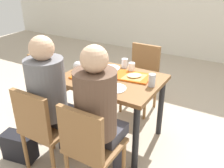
{
  "coord_description": "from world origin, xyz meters",
  "views": [
    {
      "loc": [
        1.16,
        -1.95,
        1.72
      ],
      "look_at": [
        0.0,
        0.0,
        0.65
      ],
      "focal_mm": 39.26,
      "sensor_mm": 36.0,
      "label": 1
    }
  ],
  "objects_px": {
    "plastic_cup_c": "(84,64)",
    "foil_bundle": "(78,66)",
    "person_in_brown_jacket": "(99,109)",
    "handbag": "(19,146)",
    "chair_near_left": "(42,126)",
    "soda_can": "(152,80)",
    "chair_near_right": "(89,145)",
    "paper_plate_near_edge": "(114,88)",
    "person_in_red": "(51,94)",
    "plastic_cup_d": "(132,67)",
    "tray_red_near": "(91,78)",
    "main_table": "(112,87)",
    "plastic_cup_b": "(96,85)",
    "paper_plate_center": "(110,68)",
    "pizza_slice_b": "(134,76)",
    "pizza_slice_a": "(91,75)",
    "tray_red_far": "(132,77)",
    "condiment_bottle": "(97,59)",
    "chair_left_end": "(50,79)",
    "chair_far_side": "(142,73)",
    "plastic_cup_a": "(125,63)"
  },
  "relations": [
    {
      "from": "plastic_cup_c",
      "to": "foil_bundle",
      "type": "relative_size",
      "value": 1.0
    },
    {
      "from": "person_in_brown_jacket",
      "to": "handbag",
      "type": "bearing_deg",
      "value": -169.51
    },
    {
      "from": "chair_near_left",
      "to": "soda_can",
      "type": "xyz_separation_m",
      "value": [
        0.67,
        0.78,
        0.28
      ]
    },
    {
      "from": "chair_near_right",
      "to": "paper_plate_near_edge",
      "type": "distance_m",
      "value": 0.6
    },
    {
      "from": "person_in_brown_jacket",
      "to": "chair_near_left",
      "type": "bearing_deg",
      "value": -164.18
    },
    {
      "from": "person_in_red",
      "to": "person_in_brown_jacket",
      "type": "height_order",
      "value": "same"
    },
    {
      "from": "plastic_cup_d",
      "to": "handbag",
      "type": "height_order",
      "value": "plastic_cup_d"
    },
    {
      "from": "chair_near_left",
      "to": "plastic_cup_c",
      "type": "distance_m",
      "value": 0.87
    },
    {
      "from": "person_in_red",
      "to": "tray_red_near",
      "type": "distance_m",
      "value": 0.49
    },
    {
      "from": "main_table",
      "to": "plastic_cup_b",
      "type": "xyz_separation_m",
      "value": [
        0.02,
        -0.32,
        0.16
      ]
    },
    {
      "from": "chair_near_right",
      "to": "person_in_brown_jacket",
      "type": "xyz_separation_m",
      "value": [
        -0.0,
        0.14,
        0.25
      ]
    },
    {
      "from": "person_in_red",
      "to": "main_table",
      "type": "bearing_deg",
      "value": 68.16
    },
    {
      "from": "paper_plate_center",
      "to": "person_in_brown_jacket",
      "type": "bearing_deg",
      "value": -64.3
    },
    {
      "from": "main_table",
      "to": "chair_near_right",
      "type": "bearing_deg",
      "value": -71.91
    },
    {
      "from": "pizza_slice_b",
      "to": "handbag",
      "type": "distance_m",
      "value": 1.33
    },
    {
      "from": "paper_plate_center",
      "to": "soda_can",
      "type": "distance_m",
      "value": 0.6
    },
    {
      "from": "main_table",
      "to": "plastic_cup_c",
      "type": "bearing_deg",
      "value": 171.94
    },
    {
      "from": "pizza_slice_a",
      "to": "plastic_cup_d",
      "type": "xyz_separation_m",
      "value": [
        0.28,
        0.34,
        0.03
      ]
    },
    {
      "from": "chair_near_left",
      "to": "handbag",
      "type": "height_order",
      "value": "chair_near_left"
    },
    {
      "from": "tray_red_far",
      "to": "condiment_bottle",
      "type": "distance_m",
      "value": 0.51
    },
    {
      "from": "plastic_cup_d",
      "to": "soda_can",
      "type": "distance_m",
      "value": 0.39
    },
    {
      "from": "tray_red_far",
      "to": "pizza_slice_b",
      "type": "distance_m",
      "value": 0.03
    },
    {
      "from": "chair_left_end",
      "to": "soda_can",
      "type": "xyz_separation_m",
      "value": [
        1.3,
        0.02,
        0.28
      ]
    },
    {
      "from": "pizza_slice_b",
      "to": "foil_bundle",
      "type": "xyz_separation_m",
      "value": [
        -0.62,
        -0.12,
        0.03
      ]
    },
    {
      "from": "paper_plate_near_edge",
      "to": "handbag",
      "type": "height_order",
      "value": "paper_plate_near_edge"
    },
    {
      "from": "plastic_cup_b",
      "to": "tray_red_far",
      "type": "bearing_deg",
      "value": 70.93
    },
    {
      "from": "plastic_cup_c",
      "to": "pizza_slice_a",
      "type": "bearing_deg",
      "value": -36.24
    },
    {
      "from": "pizza_slice_b",
      "to": "condiment_bottle",
      "type": "relative_size",
      "value": 1.73
    },
    {
      "from": "pizza_slice_b",
      "to": "plastic_cup_d",
      "type": "height_order",
      "value": "plastic_cup_d"
    },
    {
      "from": "plastic_cup_b",
      "to": "handbag",
      "type": "xyz_separation_m",
      "value": [
        -0.62,
        -0.46,
        -0.63
      ]
    },
    {
      "from": "chair_near_right",
      "to": "person_in_brown_jacket",
      "type": "bearing_deg",
      "value": 90.0
    },
    {
      "from": "chair_far_side",
      "to": "paper_plate_center",
      "type": "relative_size",
      "value": 3.87
    },
    {
      "from": "person_in_red",
      "to": "pizza_slice_b",
      "type": "height_order",
      "value": "person_in_red"
    },
    {
      "from": "chair_near_right",
      "to": "tray_red_near",
      "type": "relative_size",
      "value": 2.37
    },
    {
      "from": "chair_near_right",
      "to": "plastic_cup_a",
      "type": "bearing_deg",
      "value": 104.21
    },
    {
      "from": "chair_near_left",
      "to": "tray_red_near",
      "type": "relative_size",
      "value": 2.37
    },
    {
      "from": "plastic_cup_c",
      "to": "handbag",
      "type": "bearing_deg",
      "value": -103.66
    },
    {
      "from": "pizza_slice_b",
      "to": "paper_plate_near_edge",
      "type": "bearing_deg",
      "value": -99.46
    },
    {
      "from": "main_table",
      "to": "person_in_red",
      "type": "relative_size",
      "value": 0.78
    },
    {
      "from": "foil_bundle",
      "to": "chair_near_left",
      "type": "bearing_deg",
      "value": -76.81
    },
    {
      "from": "chair_far_side",
      "to": "plastic_cup_a",
      "type": "xyz_separation_m",
      "value": [
        -0.02,
        -0.44,
        0.27
      ]
    },
    {
      "from": "person_in_brown_jacket",
      "to": "pizza_slice_b",
      "type": "height_order",
      "value": "person_in_brown_jacket"
    },
    {
      "from": "chair_near_right",
      "to": "soda_can",
      "type": "height_order",
      "value": "chair_near_right"
    },
    {
      "from": "plastic_cup_a",
      "to": "plastic_cup_d",
      "type": "relative_size",
      "value": 1.0
    },
    {
      "from": "chair_left_end",
      "to": "pizza_slice_a",
      "type": "relative_size",
      "value": 5.01
    },
    {
      "from": "person_in_brown_jacket",
      "to": "pizza_slice_b",
      "type": "xyz_separation_m",
      "value": [
        -0.05,
        0.72,
        -0.0
      ]
    },
    {
      "from": "chair_near_right",
      "to": "person_in_red",
      "type": "xyz_separation_m",
      "value": [
        -0.49,
        0.14,
        0.25
      ]
    },
    {
      "from": "person_in_brown_jacket",
      "to": "plastic_cup_c",
      "type": "relative_size",
      "value": 12.62
    },
    {
      "from": "tray_red_near",
      "to": "foil_bundle",
      "type": "distance_m",
      "value": 0.27
    },
    {
      "from": "person_in_brown_jacket",
      "to": "paper_plate_near_edge",
      "type": "distance_m",
      "value": 0.42
    }
  ]
}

